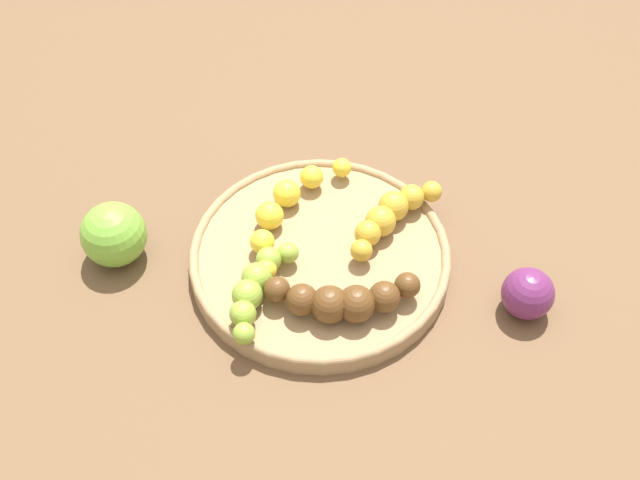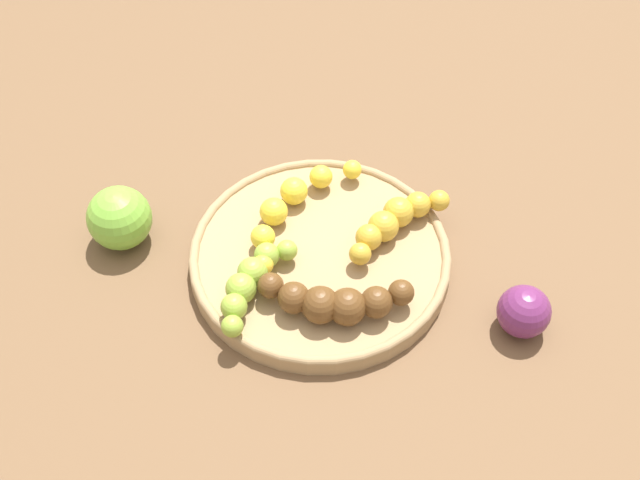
% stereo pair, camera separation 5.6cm
% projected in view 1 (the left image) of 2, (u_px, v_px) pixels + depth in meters
% --- Properties ---
extents(ground_plane, '(2.40, 2.40, 0.00)m').
position_uv_depth(ground_plane, '(320.00, 263.00, 0.84)').
color(ground_plane, brown).
extents(fruit_bowl, '(0.27, 0.27, 0.02)m').
position_uv_depth(fruit_bowl, '(320.00, 256.00, 0.83)').
color(fruit_bowl, '#A08259').
rests_on(fruit_bowl, ground_plane).
extents(banana_yellow, '(0.15, 0.12, 0.03)m').
position_uv_depth(banana_yellow, '(286.00, 207.00, 0.84)').
color(banana_yellow, yellow).
rests_on(banana_yellow, fruit_bowl).
extents(banana_green, '(0.10, 0.10, 0.03)m').
position_uv_depth(banana_green, '(256.00, 288.00, 0.78)').
color(banana_green, '#8CAD38').
rests_on(banana_green, fruit_bowl).
extents(banana_overripe, '(0.14, 0.08, 0.04)m').
position_uv_depth(banana_overripe, '(343.00, 299.00, 0.76)').
color(banana_overripe, '#593819').
rests_on(banana_overripe, fruit_bowl).
extents(banana_spotted, '(0.13, 0.07, 0.03)m').
position_uv_depth(banana_spotted, '(389.00, 214.00, 0.84)').
color(banana_spotted, gold).
rests_on(banana_spotted, fruit_bowl).
extents(apple_green, '(0.07, 0.07, 0.07)m').
position_uv_depth(apple_green, '(114.00, 235.00, 0.82)').
color(apple_green, '#72B238').
rests_on(apple_green, ground_plane).
extents(plum_purple, '(0.05, 0.05, 0.05)m').
position_uv_depth(plum_purple, '(528.00, 293.00, 0.78)').
color(plum_purple, '#662659').
rests_on(plum_purple, ground_plane).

